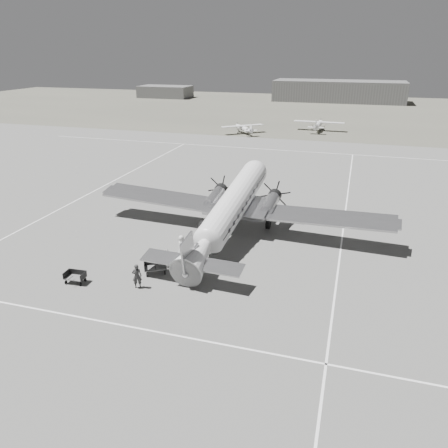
{
  "coord_description": "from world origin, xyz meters",
  "views": [
    {
      "loc": [
        12.24,
        -34.4,
        16.31
      ],
      "look_at": [
        2.08,
        -0.86,
        2.2
      ],
      "focal_mm": 35.0,
      "sensor_mm": 36.0,
      "label": 1
    }
  ],
  "objects": [
    {
      "name": "ground",
      "position": [
        0.0,
        0.0,
        0.0
      ],
      "size": [
        260.0,
        260.0,
        0.0
      ],
      "primitive_type": "plane",
      "color": "slate",
      "rests_on": "ground"
    },
    {
      "name": "taxi_line_near",
      "position": [
        0.0,
        -14.0,
        0.01
      ],
      "size": [
        60.0,
        0.15,
        0.01
      ],
      "primitive_type": "cube",
      "color": "white",
      "rests_on": "ground"
    },
    {
      "name": "taxi_line_right",
      "position": [
        12.0,
        0.0,
        0.01
      ],
      "size": [
        0.15,
        80.0,
        0.01
      ],
      "primitive_type": "cube",
      "color": "white",
      "rests_on": "ground"
    },
    {
      "name": "taxi_line_left",
      "position": [
        -18.0,
        10.0,
        0.01
      ],
      "size": [
        0.15,
        60.0,
        0.01
      ],
      "primitive_type": "cube",
      "color": "white",
      "rests_on": "ground"
    },
    {
      "name": "taxi_line_horizon",
      "position": [
        0.0,
        40.0,
        0.01
      ],
      "size": [
        90.0,
        0.15,
        0.01
      ],
      "primitive_type": "cube",
      "color": "white",
      "rests_on": "ground"
    },
    {
      "name": "grass_infield",
      "position": [
        0.0,
        95.0,
        0.0
      ],
      "size": [
        260.0,
        90.0,
        0.01
      ],
      "primitive_type": "cube",
      "color": "#59584B",
      "rests_on": "ground"
    },
    {
      "name": "hangar_main",
      "position": [
        5.0,
        120.0,
        3.3
      ],
      "size": [
        42.0,
        14.0,
        6.6
      ],
      "color": "#5F5F5F",
      "rests_on": "ground"
    },
    {
      "name": "shed_secondary",
      "position": [
        -55.0,
        115.0,
        2.0
      ],
      "size": [
        18.0,
        10.0,
        4.0
      ],
      "primitive_type": "cube",
      "color": "#585858",
      "rests_on": "ground"
    },
    {
      "name": "dc3_airliner",
      "position": [
        2.08,
        1.14,
        2.77
      ],
      "size": [
        30.19,
        21.82,
        5.54
      ],
      "primitive_type": null,
      "rotation": [
        0.0,
        0.0,
        -0.06
      ],
      "color": "#B0B0B3",
      "rests_on": "ground"
    },
    {
      "name": "light_plane_left",
      "position": [
        -10.15,
        53.31,
        0.95
      ],
      "size": [
        11.82,
        11.6,
        1.91
      ],
      "primitive_type": null,
      "rotation": [
        0.0,
        0.0,
        0.7
      ],
      "color": "silver",
      "rests_on": "ground"
    },
    {
      "name": "light_plane_right",
      "position": [
        4.26,
        61.07,
        1.11
      ],
      "size": [
        11.0,
        9.06,
        2.21
      ],
      "primitive_type": null,
      "rotation": [
        0.0,
        0.0,
        -0.04
      ],
      "color": "silver",
      "rests_on": "ground"
    },
    {
      "name": "baggage_cart_near",
      "position": [
        -1.65,
        -7.03,
        0.51
      ],
      "size": [
        2.2,
        1.99,
        1.02
      ],
      "primitive_type": null,
      "rotation": [
        0.0,
        0.0,
        0.5
      ],
      "color": "#585858",
      "rests_on": "ground"
    },
    {
      "name": "baggage_cart_far",
      "position": [
        -6.75,
        -10.12,
        0.44
      ],
      "size": [
        1.62,
        1.18,
        0.88
      ],
      "primitive_type": null,
      "rotation": [
        0.0,
        0.0,
        0.06
      ],
      "color": "#585858",
      "rests_on": "ground"
    },
    {
      "name": "ground_crew",
      "position": [
        -1.95,
        -9.43,
        0.95
      ],
      "size": [
        0.82,
        0.7,
        1.89
      ],
      "primitive_type": "imported",
      "rotation": [
        0.0,
        0.0,
        3.57
      ],
      "color": "#2A2A2A",
      "rests_on": "ground"
    },
    {
      "name": "ramp_agent",
      "position": [
        -1.13,
        -5.87,
        0.79
      ],
      "size": [
        0.84,
        0.94,
        1.58
      ],
      "primitive_type": "imported",
      "rotation": [
        0.0,
        0.0,
        1.19
      ],
      "color": "#BCBDBA",
      "rests_on": "ground"
    },
    {
      "name": "passenger",
      "position": [
        -0.93,
        -3.37,
        0.88
      ],
      "size": [
        0.71,
        0.95,
        1.76
      ],
      "primitive_type": "imported",
      "rotation": [
        0.0,
        0.0,
        1.39
      ],
      "color": "silver",
      "rests_on": "ground"
    }
  ]
}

